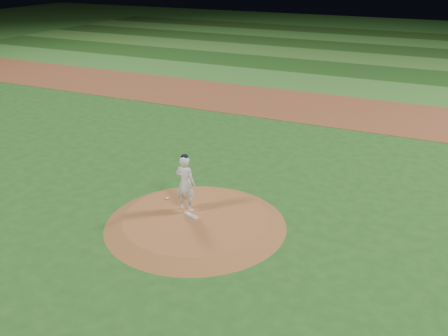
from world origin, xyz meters
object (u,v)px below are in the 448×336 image
object	(u,v)px
rosin_bag	(167,198)
pitching_rubber	(191,215)
pitchers_mound	(196,221)
pitcher_on_mound	(185,183)

from	to	relation	value
rosin_bag	pitching_rubber	bearing A→B (deg)	-27.53
pitchers_mound	pitcher_on_mound	distance (m)	1.18
pitching_rubber	rosin_bag	world-z (taller)	rosin_bag
pitching_rubber	pitcher_on_mound	xyz separation A→B (m)	(-0.32, 0.26, 0.90)
rosin_bag	pitcher_on_mound	distance (m)	1.35
rosin_bag	pitcher_on_mound	xyz separation A→B (m)	(0.94, -0.39, 0.88)
pitchers_mound	pitcher_on_mound	world-z (taller)	pitcher_on_mound
pitching_rubber	rosin_bag	bearing A→B (deg)	172.90
pitchers_mound	rosin_bag	xyz separation A→B (m)	(-1.42, 0.68, 0.16)
pitchers_mound	pitcher_on_mound	bearing A→B (deg)	149.40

